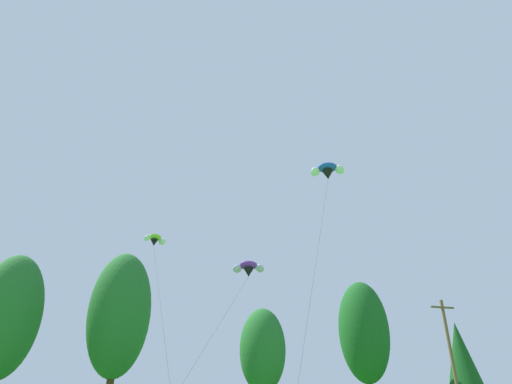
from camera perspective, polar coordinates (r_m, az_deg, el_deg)
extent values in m
ellipsoid|color=#236628|center=(44.37, -30.39, -14.06)|extent=(5.51, 5.51, 10.78)
ellipsoid|color=#236628|center=(44.72, -17.87, -15.24)|extent=(5.88, 5.88, 11.85)
ellipsoid|color=#236628|center=(43.96, 0.89, -20.39)|extent=(4.48, 4.48, 7.78)
ellipsoid|color=#19561E|center=(52.02, 14.29, -17.65)|extent=(5.62, 5.62, 11.10)
cone|color=#144719|center=(53.61, 25.83, -19.16)|extent=(3.65, 3.65, 6.91)
cylinder|color=brown|center=(39.43, 24.86, -19.66)|extent=(0.26, 0.26, 9.21)
cube|color=brown|center=(39.91, 23.78, -14.02)|extent=(2.20, 0.14, 0.14)
ellipsoid|color=purple|center=(40.95, -1.01, -9.85)|extent=(2.00, 1.68, 1.01)
ellipsoid|color=silver|center=(40.79, 0.52, -10.23)|extent=(1.01, 1.23, 1.13)
ellipsoid|color=silver|center=(40.98, -2.54, -10.28)|extent=(1.21, 1.19, 1.13)
cone|color=black|center=(40.88, -1.00, -10.78)|extent=(1.23, 1.23, 0.83)
cylinder|color=black|center=(34.53, -5.06, -17.45)|extent=(7.15, 9.31, 10.45)
ellipsoid|color=blue|center=(43.38, 9.57, 3.25)|extent=(2.39, 2.18, 0.94)
ellipsoid|color=white|center=(43.25, 11.22, 2.97)|extent=(1.38, 1.50, 1.12)
ellipsoid|color=white|center=(43.22, 7.98, 2.72)|extent=(1.49, 1.54, 1.12)
cone|color=black|center=(43.15, 9.65, 2.28)|extent=(1.46, 1.46, 0.94)
cylinder|color=black|center=(33.59, 8.15, -8.83)|extent=(7.90, 9.65, 19.85)
ellipsoid|color=#93D633|center=(47.38, -13.43, -5.97)|extent=(1.76, 1.57, 0.89)
ellipsoid|color=white|center=(47.72, -12.51, -6.54)|extent=(1.04, 1.05, 0.98)
ellipsoid|color=white|center=(46.88, -14.43, -5.98)|extent=(0.93, 1.10, 0.98)
cone|color=black|center=(47.27, -13.56, -6.64)|extent=(1.12, 1.12, 0.71)
cylinder|color=black|center=(37.63, -12.76, -14.22)|extent=(1.75, 15.90, 14.87)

